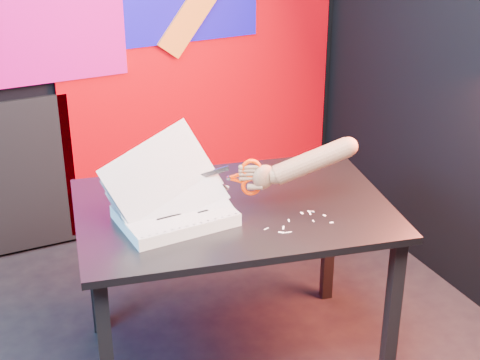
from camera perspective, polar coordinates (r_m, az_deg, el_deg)
room at (r=2.44m, az=-4.37°, el=7.63°), size 3.01×3.01×2.71m
backdrop at (r=3.91m, az=-11.15°, el=8.03°), size 2.88×0.05×2.08m
work_table at (r=2.95m, az=-0.52°, el=-3.56°), size 1.36×1.04×0.75m
printout_stack at (r=2.80m, az=-5.11°, el=-2.57°), size 0.49×0.33×0.38m
scissors at (r=2.83m, az=0.49°, el=0.19°), size 0.26×0.11×0.16m
hand_forearm at (r=2.83m, az=4.99°, el=1.28°), size 0.42×0.20×0.21m
paper_clippings at (r=2.81m, az=4.68°, el=-3.19°), size 0.27×0.13×0.00m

